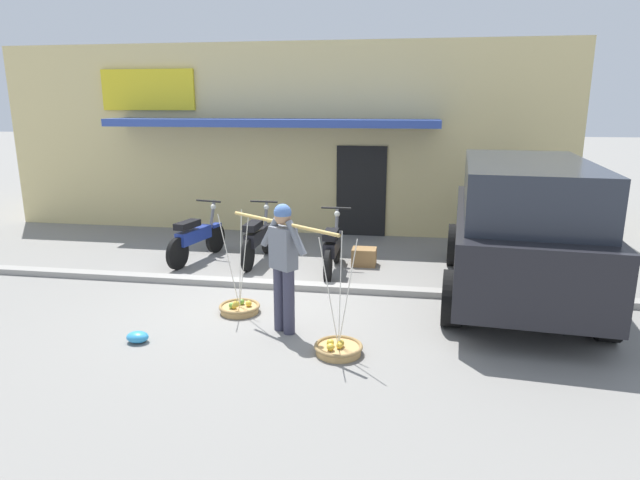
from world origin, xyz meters
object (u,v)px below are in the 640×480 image
at_px(motorcycle_nearest_shop, 196,237).
at_px(plastic_litter_bag, 138,337).
at_px(motorcycle_third_in_row, 333,248).
at_px(motorcycle_second_in_row, 257,239).
at_px(parked_truck, 522,225).
at_px(fruit_vendor, 283,259).
at_px(fruit_basket_right_side, 338,348).
at_px(fruit_basket_left_side, 239,307).
at_px(wooden_crate, 364,257).

relative_size(motorcycle_nearest_shop, plastic_litter_bag, 6.41).
bearing_deg(motorcycle_third_in_row, motorcycle_second_in_row, 163.76).
xyz_separation_m(motorcycle_nearest_shop, parked_truck, (5.61, -1.05, 0.68)).
bearing_deg(fruit_vendor, fruit_basket_right_side, -34.79).
bearing_deg(fruit_basket_left_side, motorcycle_nearest_shop, 123.49).
height_order(fruit_basket_left_side, motorcycle_second_in_row, fruit_basket_left_side).
relative_size(fruit_basket_right_side, motorcycle_second_in_row, 0.80).
height_order(parked_truck, plastic_litter_bag, parked_truck).
bearing_deg(motorcycle_nearest_shop, fruit_vendor, -51.12).
xyz_separation_m(motorcycle_third_in_row, plastic_litter_bag, (-2.00, -3.25, -0.38)).
bearing_deg(wooden_crate, plastic_litter_bag, -123.42).
bearing_deg(fruit_basket_right_side, fruit_basket_left_side, 145.40).
height_order(motorcycle_second_in_row, plastic_litter_bag, motorcycle_second_in_row).
bearing_deg(parked_truck, fruit_vendor, -149.49).
distance_m(fruit_basket_right_side, motorcycle_second_in_row, 4.13).
distance_m(parked_truck, wooden_crate, 2.93).
relative_size(parked_truck, wooden_crate, 11.24).
height_order(motorcycle_nearest_shop, plastic_litter_bag, motorcycle_nearest_shop).
height_order(fruit_vendor, wooden_crate, fruit_vendor).
xyz_separation_m(motorcycle_second_in_row, plastic_litter_bag, (-0.52, -3.68, -0.38)).
xyz_separation_m(motorcycle_nearest_shop, wooden_crate, (3.15, 0.22, -0.29)).
bearing_deg(wooden_crate, fruit_basket_left_side, -120.54).
bearing_deg(motorcycle_second_in_row, parked_truck, -14.50).
xyz_separation_m(motorcycle_third_in_row, wooden_crate, (0.51, 0.54, -0.29)).
xyz_separation_m(plastic_litter_bag, wooden_crate, (2.51, 3.80, 0.09)).
relative_size(fruit_vendor, motorcycle_third_in_row, 0.93).
relative_size(motorcycle_third_in_row, plastic_litter_bag, 6.50).
bearing_deg(parked_truck, motorcycle_nearest_shop, 169.42).
xyz_separation_m(fruit_vendor, plastic_litter_bag, (-1.74, -0.63, -0.91)).
bearing_deg(fruit_vendor, motorcycle_second_in_row, 111.71).
bearing_deg(motorcycle_nearest_shop, motorcycle_second_in_row, 5.02).
relative_size(fruit_basket_left_side, motorcycle_second_in_row, 0.80).
relative_size(motorcycle_second_in_row, plastic_litter_bag, 6.51).
relative_size(fruit_basket_left_side, wooden_crate, 3.30).
bearing_deg(motorcycle_third_in_row, motorcycle_nearest_shop, 172.92).
xyz_separation_m(fruit_basket_left_side, motorcycle_third_in_row, (1.04, 2.09, 0.37)).
bearing_deg(fruit_vendor, plastic_litter_bag, -160.04).
xyz_separation_m(motorcycle_second_in_row, wooden_crate, (1.99, 0.11, -0.29)).
height_order(fruit_basket_left_side, motorcycle_nearest_shop, fruit_basket_left_side).
relative_size(fruit_basket_left_side, fruit_basket_right_side, 1.00).
xyz_separation_m(fruit_basket_right_side, parked_truck, (2.45, 2.45, 1.05)).
bearing_deg(plastic_litter_bag, fruit_basket_right_side, 2.02).
bearing_deg(motorcycle_third_in_row, parked_truck, -13.63).
relative_size(motorcycle_third_in_row, wooden_crate, 4.14).
bearing_deg(motorcycle_second_in_row, motorcycle_nearest_shop, -174.98).
relative_size(fruit_vendor, fruit_basket_left_side, 1.17).
relative_size(motorcycle_second_in_row, motorcycle_third_in_row, 1.00).
bearing_deg(fruit_basket_right_side, plastic_litter_bag, -177.98).
relative_size(fruit_basket_right_side, parked_truck, 0.29).
distance_m(fruit_vendor, motorcycle_third_in_row, 2.69).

